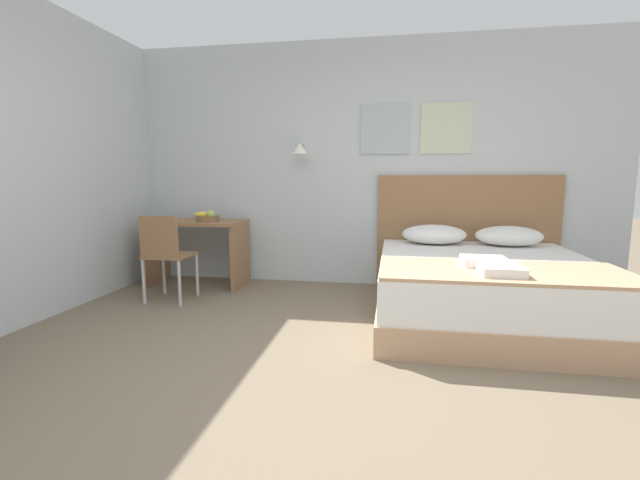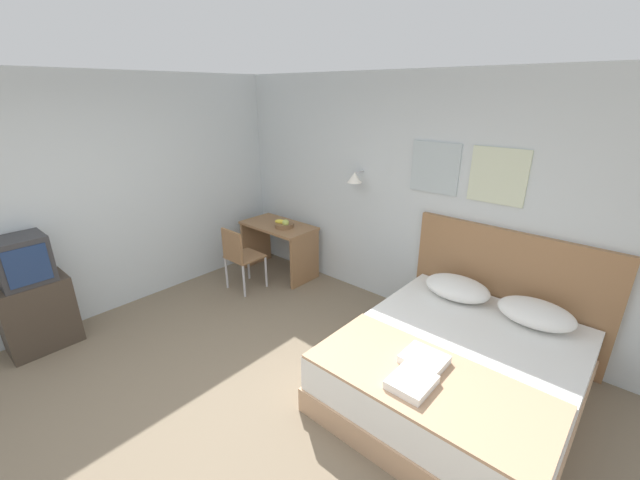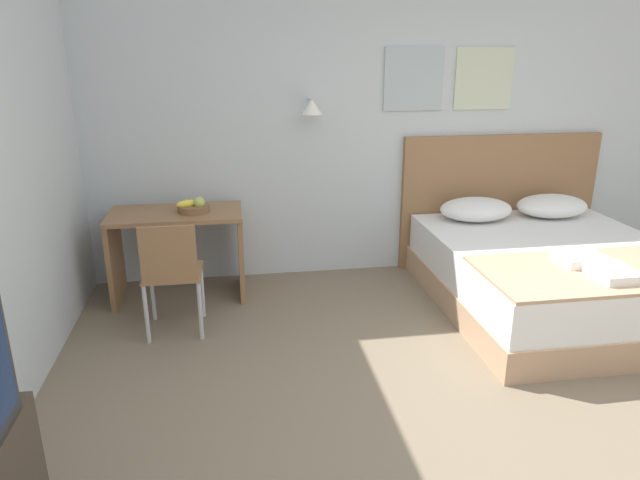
# 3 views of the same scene
# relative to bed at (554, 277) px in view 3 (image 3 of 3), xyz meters

# --- Properties ---
(ground_plane) EXTENTS (24.00, 24.00, 0.00)m
(ground_plane) POSITION_rel_bed_xyz_m (-1.22, -1.58, -0.26)
(ground_plane) COLOR #756651
(wall_back) EXTENTS (5.66, 0.31, 2.65)m
(wall_back) POSITION_rel_bed_xyz_m (-1.22, 1.09, 1.07)
(wall_back) COLOR silver
(wall_back) RESTS_ON ground_plane
(bed) EXTENTS (1.75, 2.00, 0.52)m
(bed) POSITION_rel_bed_xyz_m (0.00, 0.00, 0.00)
(bed) COLOR tan
(bed) RESTS_ON ground_plane
(headboard) EXTENTS (1.87, 0.06, 1.22)m
(headboard) POSITION_rel_bed_xyz_m (0.00, 1.03, 0.35)
(headboard) COLOR #8E6642
(headboard) RESTS_ON ground_plane
(pillow_left) EXTENTS (0.63, 0.44, 0.20)m
(pillow_left) POSITION_rel_bed_xyz_m (-0.36, 0.73, 0.36)
(pillow_left) COLOR white
(pillow_left) RESTS_ON bed
(pillow_right) EXTENTS (0.63, 0.44, 0.20)m
(pillow_right) POSITION_rel_bed_xyz_m (0.36, 0.73, 0.36)
(pillow_right) COLOR white
(pillow_right) RESTS_ON bed
(throw_blanket) EXTENTS (1.69, 0.80, 0.02)m
(throw_blanket) POSITION_rel_bed_xyz_m (0.00, -0.58, 0.28)
(throw_blanket) COLOR tan
(throw_blanket) RESTS_ON bed
(folded_towel_near_foot) EXTENTS (0.31, 0.26, 0.06)m
(folded_towel_near_foot) POSITION_rel_bed_xyz_m (-0.10, -0.44, 0.32)
(folded_towel_near_foot) COLOR white
(folded_towel_near_foot) RESTS_ON throw_blanket
(folded_towel_mid_bed) EXTENTS (0.27, 0.31, 0.06)m
(folded_towel_mid_bed) POSITION_rel_bed_xyz_m (-0.05, -0.72, 0.32)
(folded_towel_mid_bed) COLOR white
(folded_towel_mid_bed) RESTS_ON throw_blanket
(desk) EXTENTS (1.04, 0.56, 0.72)m
(desk) POSITION_rel_bed_xyz_m (-2.90, 0.69, 0.24)
(desk) COLOR #8E6642
(desk) RESTS_ON ground_plane
(desk_chair) EXTENTS (0.40, 0.40, 0.84)m
(desk_chair) POSITION_rel_bed_xyz_m (-2.89, -0.00, 0.24)
(desk_chair) COLOR #8E6642
(desk_chair) RESTS_ON ground_plane
(fruit_bowl) EXTENTS (0.26, 0.25, 0.12)m
(fruit_bowl) POSITION_rel_bed_xyz_m (-2.75, 0.66, 0.50)
(fruit_bowl) COLOR brown
(fruit_bowl) RESTS_ON desk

